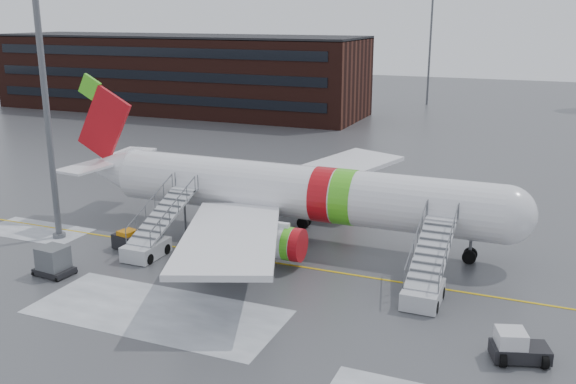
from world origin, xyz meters
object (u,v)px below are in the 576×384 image
at_px(airstair_aft, 152,238).
at_px(light_mast_near, 39,32).
at_px(pushback_tug, 517,347).
at_px(baggage_tractor, 128,241).
at_px(airstair_fwd, 426,280).
at_px(uld_container, 54,262).
at_px(airliner, 286,192).

height_order(airstair_aft, light_mast_near, light_mast_near).
xyz_separation_m(airstair_aft, pushback_tug, (23.63, -5.21, -0.40)).
xyz_separation_m(pushback_tug, baggage_tractor, (-25.63, 5.21, -0.08)).
relative_size(airstair_fwd, light_mast_near, 0.27).
xyz_separation_m(airstair_fwd, light_mast_near, (-26.50, 0.10, 13.41)).
bearing_deg(airstair_aft, airstair_fwd, 0.00).
bearing_deg(pushback_tug, airstair_aft, 167.56).
relative_size(uld_container, baggage_tractor, 0.86).
bearing_deg(airstair_aft, uld_container, -123.04).
height_order(airstair_fwd, pushback_tug, airstair_fwd).
xyz_separation_m(baggage_tractor, light_mast_near, (-6.10, 0.10, 13.89)).
xyz_separation_m(airstair_fwd, pushback_tug, (5.24, -5.21, -0.40)).
xyz_separation_m(uld_container, baggage_tractor, (1.55, 5.47, -0.27)).
distance_m(airliner, baggage_tractor, 11.54).
distance_m(airstair_aft, light_mast_near, 15.67).
bearing_deg(uld_container, airstair_aft, 56.96).
xyz_separation_m(airliner, baggage_tractor, (-9.08, -6.53, -2.84)).
xyz_separation_m(airliner, uld_container, (-10.63, -12.00, -2.57)).
distance_m(airliner, uld_container, 16.24).
bearing_deg(light_mast_near, baggage_tractor, -0.92).
bearing_deg(light_mast_near, pushback_tug, -9.50).
relative_size(airliner, uld_container, 14.86).
distance_m(airliner, airstair_fwd, 13.28).
bearing_deg(baggage_tractor, airliner, 35.74).
height_order(uld_container, baggage_tractor, uld_container).
height_order(airliner, airstair_aft, airliner).
bearing_deg(baggage_tractor, uld_container, -105.86).
distance_m(airstair_aft, pushback_tug, 24.20).
distance_m(pushback_tug, light_mast_near, 35.01).
height_order(airstair_aft, baggage_tractor, airstair_aft).
xyz_separation_m(airstair_fwd, uld_container, (-21.95, -5.47, -0.21)).
bearing_deg(pushback_tug, airliner, 144.64).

